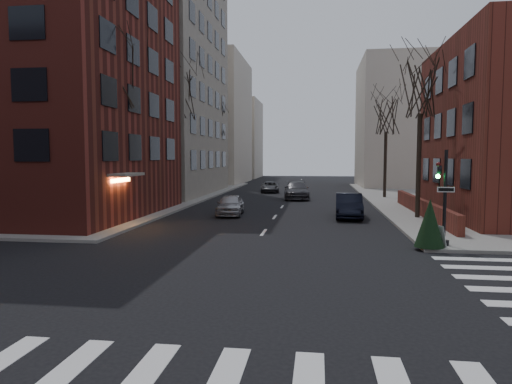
{
  "coord_description": "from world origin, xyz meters",
  "views": [
    {
      "loc": [
        2.72,
        -10.89,
        3.88
      ],
      "look_at": [
        -0.52,
        12.88,
        2.0
      ],
      "focal_mm": 32.0,
      "sensor_mm": 36.0,
      "label": 1
    }
  ],
  "objects_px": {
    "tree_left_c": "(216,120)",
    "tree_left_a": "(114,75)",
    "traffic_signal": "(443,203)",
    "streetlamp_near": "(170,152)",
    "sandwich_board": "(436,236)",
    "streetlamp_far": "(225,153)",
    "tree_right_b": "(386,115)",
    "evergreen_shrub": "(430,223)",
    "tree_right_a": "(421,87)",
    "car_lane_far": "(270,187)",
    "parked_sedan": "(349,206)",
    "car_lane_silver": "(230,205)",
    "car_lane_gray": "(297,190)",
    "tree_left_b": "(178,95)"
  },
  "relations": [
    {
      "from": "streetlamp_far",
      "to": "sandwich_board",
      "type": "bearing_deg",
      "value": -64.64
    },
    {
      "from": "tree_left_a",
      "to": "tree_left_c",
      "type": "height_order",
      "value": "tree_left_a"
    },
    {
      "from": "streetlamp_near",
      "to": "car_lane_silver",
      "type": "height_order",
      "value": "streetlamp_near"
    },
    {
      "from": "traffic_signal",
      "to": "tree_left_a",
      "type": "relative_size",
      "value": 0.39
    },
    {
      "from": "tree_left_b",
      "to": "car_lane_silver",
      "type": "distance_m",
      "value": 12.51
    },
    {
      "from": "tree_left_a",
      "to": "sandwich_board",
      "type": "xyz_separation_m",
      "value": [
        16.42,
        -5.37,
        -7.88
      ]
    },
    {
      "from": "streetlamp_far",
      "to": "car_lane_silver",
      "type": "xyz_separation_m",
      "value": [
        5.2,
        -23.43,
        -3.55
      ]
    },
    {
      "from": "tree_left_b",
      "to": "tree_left_c",
      "type": "xyz_separation_m",
      "value": [
        0.0,
        14.0,
        -0.88
      ]
    },
    {
      "from": "traffic_signal",
      "to": "sandwich_board",
      "type": "height_order",
      "value": "traffic_signal"
    },
    {
      "from": "tree_left_a",
      "to": "car_lane_gray",
      "type": "bearing_deg",
      "value": 60.2
    },
    {
      "from": "tree_right_a",
      "to": "streetlamp_near",
      "type": "bearing_deg",
      "value": 166.76
    },
    {
      "from": "traffic_signal",
      "to": "parked_sedan",
      "type": "bearing_deg",
      "value": 109.37
    },
    {
      "from": "tree_right_b",
      "to": "evergreen_shrub",
      "type": "height_order",
      "value": "tree_right_b"
    },
    {
      "from": "tree_left_b",
      "to": "streetlamp_near",
      "type": "bearing_deg",
      "value": -81.47
    },
    {
      "from": "tree_left_a",
      "to": "streetlamp_near",
      "type": "bearing_deg",
      "value": 85.71
    },
    {
      "from": "traffic_signal",
      "to": "evergreen_shrub",
      "type": "distance_m",
      "value": 1.11
    },
    {
      "from": "streetlamp_near",
      "to": "parked_sedan",
      "type": "height_order",
      "value": "streetlamp_near"
    },
    {
      "from": "tree_left_b",
      "to": "car_lane_gray",
      "type": "height_order",
      "value": "tree_left_b"
    },
    {
      "from": "streetlamp_far",
      "to": "car_lane_silver",
      "type": "bearing_deg",
      "value": -77.49
    },
    {
      "from": "tree_left_a",
      "to": "sandwich_board",
      "type": "relative_size",
      "value": 11.57
    },
    {
      "from": "tree_right_b",
      "to": "evergreen_shrub",
      "type": "distance_m",
      "value": 24.41
    },
    {
      "from": "parked_sedan",
      "to": "tree_left_c",
      "type": "bearing_deg",
      "value": 123.85
    },
    {
      "from": "sandwich_board",
      "to": "streetlamp_far",
      "type": "bearing_deg",
      "value": 95.6
    },
    {
      "from": "streetlamp_near",
      "to": "parked_sedan",
      "type": "relative_size",
      "value": 1.35
    },
    {
      "from": "traffic_signal",
      "to": "streetlamp_far",
      "type": "relative_size",
      "value": 0.64
    },
    {
      "from": "parked_sedan",
      "to": "evergreen_shrub",
      "type": "height_order",
      "value": "evergreen_shrub"
    },
    {
      "from": "streetlamp_near",
      "to": "sandwich_board",
      "type": "height_order",
      "value": "streetlamp_near"
    },
    {
      "from": "tree_left_c",
      "to": "car_lane_gray",
      "type": "relative_size",
      "value": 1.78
    },
    {
      "from": "traffic_signal",
      "to": "sandwich_board",
      "type": "distance_m",
      "value": 1.4
    },
    {
      "from": "tree_right_b",
      "to": "sandwich_board",
      "type": "height_order",
      "value": "tree_right_b"
    },
    {
      "from": "tree_left_b",
      "to": "car_lane_gray",
      "type": "bearing_deg",
      "value": 26.4
    },
    {
      "from": "streetlamp_far",
      "to": "evergreen_shrub",
      "type": "relative_size",
      "value": 3.14
    },
    {
      "from": "car_lane_gray",
      "to": "tree_left_b",
      "type": "bearing_deg",
      "value": -157.11
    },
    {
      "from": "tree_left_b",
      "to": "tree_right_a",
      "type": "relative_size",
      "value": 1.11
    },
    {
      "from": "traffic_signal",
      "to": "car_lane_far",
      "type": "bearing_deg",
      "value": 109.67
    },
    {
      "from": "traffic_signal",
      "to": "tree_left_a",
      "type": "bearing_deg",
      "value": 163.35
    },
    {
      "from": "tree_left_c",
      "to": "streetlamp_far",
      "type": "distance_m",
      "value": 4.33
    },
    {
      "from": "tree_left_c",
      "to": "tree_right_a",
      "type": "height_order",
      "value": "same"
    },
    {
      "from": "tree_right_b",
      "to": "sandwich_board",
      "type": "bearing_deg",
      "value": -92.9
    },
    {
      "from": "tree_left_c",
      "to": "tree_left_a",
      "type": "bearing_deg",
      "value": -90.0
    },
    {
      "from": "tree_right_b",
      "to": "streetlamp_far",
      "type": "relative_size",
      "value": 1.46
    },
    {
      "from": "streetlamp_near",
      "to": "tree_left_a",
      "type": "bearing_deg",
      "value": -94.29
    },
    {
      "from": "streetlamp_near",
      "to": "car_lane_far",
      "type": "relative_size",
      "value": 1.51
    },
    {
      "from": "traffic_signal",
      "to": "evergreen_shrub",
      "type": "height_order",
      "value": "traffic_signal"
    },
    {
      "from": "parked_sedan",
      "to": "streetlamp_near",
      "type": "bearing_deg",
      "value": 165.88
    },
    {
      "from": "car_lane_silver",
      "to": "tree_left_a",
      "type": "bearing_deg",
      "value": -146.43
    },
    {
      "from": "traffic_signal",
      "to": "parked_sedan",
      "type": "height_order",
      "value": "traffic_signal"
    },
    {
      "from": "tree_left_a",
      "to": "tree_right_a",
      "type": "height_order",
      "value": "tree_left_a"
    },
    {
      "from": "traffic_signal",
      "to": "tree_left_c",
      "type": "xyz_separation_m",
      "value": [
        -16.74,
        31.01,
        6.12
      ]
    },
    {
      "from": "streetlamp_near",
      "to": "car_lane_far",
      "type": "xyz_separation_m",
      "value": [
        5.79,
        15.95,
        -3.66
      ]
    }
  ]
}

